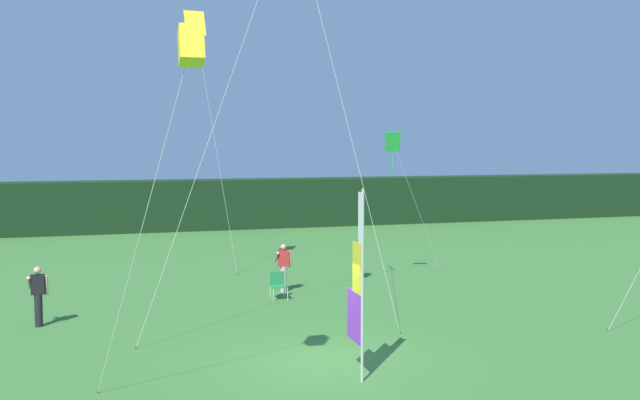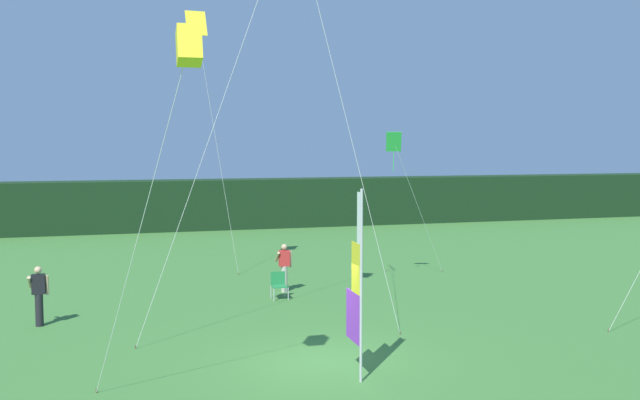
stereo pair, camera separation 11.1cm
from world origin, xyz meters
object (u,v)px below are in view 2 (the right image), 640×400
(banner_flag, at_px, (357,288))
(kite_green_diamond_4, at_px, (396,150))
(kite_yellow_box_1, at_px, (188,48))
(folding_chair, at_px, (279,283))
(kite_yellow_diamond_2, at_px, (198,35))
(person_mid_field, at_px, (39,294))
(person_near_banner, at_px, (284,266))

(banner_flag, bearing_deg, kite_green_diamond_4, 63.51)
(banner_flag, distance_m, kite_green_diamond_4, 11.23)
(banner_flag, height_order, kite_yellow_box_1, kite_yellow_box_1)
(folding_chair, height_order, kite_yellow_box_1, kite_yellow_box_1)
(folding_chair, bearing_deg, kite_yellow_diamond_2, 114.92)
(banner_flag, xyz_separation_m, folding_chair, (0.04, 8.11, -1.49))
(banner_flag, height_order, kite_green_diamond_4, kite_green_diamond_4)
(folding_chair, relative_size, kite_yellow_diamond_2, 0.09)
(banner_flag, xyz_separation_m, kite_green_diamond_4, (4.84, 9.70, 2.91))
(folding_chair, bearing_deg, kite_green_diamond_4, 18.43)
(banner_flag, relative_size, kite_green_diamond_4, 0.75)
(banner_flag, xyz_separation_m, kite_yellow_box_1, (-3.67, -1.51, 4.82))
(banner_flag, bearing_deg, folding_chair, 89.70)
(kite_yellow_box_1, bearing_deg, folding_chair, 68.86)
(person_mid_field, xyz_separation_m, kite_yellow_diamond_2, (5.17, 6.03, 8.30))
(person_near_banner, relative_size, folding_chair, 1.88)
(person_near_banner, distance_m, kite_green_diamond_4, 5.98)
(kite_yellow_diamond_2, bearing_deg, person_near_banner, -54.38)
(person_mid_field, xyz_separation_m, kite_yellow_box_1, (3.53, -8.05, 5.91))
(kite_yellow_box_1, bearing_deg, banner_flag, 22.30)
(kite_green_diamond_4, bearing_deg, banner_flag, -116.49)
(kite_yellow_diamond_2, bearing_deg, kite_yellow_box_1, -96.64)
(person_mid_field, bearing_deg, kite_yellow_diamond_2, 49.40)
(person_mid_field, xyz_separation_m, folding_chair, (7.25, 1.56, -0.40))
(person_mid_field, height_order, kite_yellow_diamond_2, kite_yellow_diamond_2)
(person_near_banner, distance_m, kite_yellow_diamond_2, 9.35)
(kite_yellow_box_1, height_order, kite_green_diamond_4, kite_yellow_box_1)
(person_near_banner, xyz_separation_m, folding_chair, (-0.41, -1.00, -0.38))
(folding_chair, relative_size, kite_green_diamond_4, 0.16)
(person_near_banner, height_order, person_mid_field, person_mid_field)
(kite_yellow_diamond_2, bearing_deg, banner_flag, -80.81)
(banner_flag, relative_size, folding_chair, 4.70)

